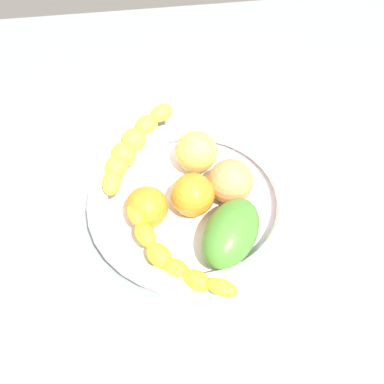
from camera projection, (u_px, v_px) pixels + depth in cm
name	position (u px, v px, depth cm)	size (l,w,h in cm)	color
kitchen_counter	(192.00, 215.00, 69.43)	(120.00, 120.00, 3.00)	gray
fruit_bowl	(192.00, 201.00, 66.28)	(31.76, 31.76, 4.76)	white
banana_draped_left	(170.00, 258.00, 57.89)	(16.97, 13.95, 4.61)	yellow
banana_draped_right	(132.00, 147.00, 70.13)	(18.66, 12.95, 4.73)	yellow
orange_front	(191.00, 195.00, 63.82)	(6.56, 6.56, 6.56)	orange
orange_mid_left	(147.00, 207.00, 62.64)	(6.29, 6.29, 6.29)	orange
peach_blush	(231.00, 181.00, 65.17)	(6.89, 6.89, 6.89)	#F99656
apple_yellow	(196.00, 152.00, 68.90)	(6.78, 6.78, 6.78)	#E5C156
mango_green	(231.00, 233.00, 59.85)	(11.63, 7.13, 6.60)	#4A8931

